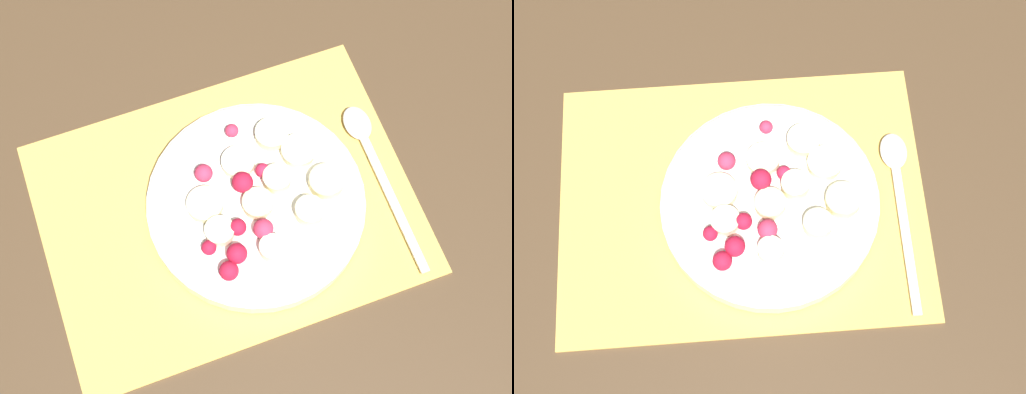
{
  "view_description": "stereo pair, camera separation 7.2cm",
  "coord_description": "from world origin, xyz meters",
  "views": [
    {
      "loc": [
        -0.06,
        -0.26,
        0.7
      ],
      "look_at": [
        0.03,
        -0.01,
        0.04
      ],
      "focal_mm": 50.0,
      "sensor_mm": 36.0,
      "label": 1
    },
    {
      "loc": [
        0.01,
        -0.27,
        0.7
      ],
      "look_at": [
        0.03,
        -0.01,
        0.04
      ],
      "focal_mm": 50.0,
      "sensor_mm": 36.0,
      "label": 2
    }
  ],
  "objects": [
    {
      "name": "spoon",
      "position": [
        0.17,
        0.01,
        0.01
      ],
      "size": [
        0.03,
        0.2,
        0.01
      ],
      "rotation": [
        0.0,
        0.0,
        7.85
      ],
      "color": "silver",
      "rests_on": "placemat"
    },
    {
      "name": "placemat",
      "position": [
        0.0,
        0.0,
        0.0
      ],
      "size": [
        0.38,
        0.29,
        0.01
      ],
      "color": "#E0B251",
      "rests_on": "ground_plane"
    },
    {
      "name": "ground_plane",
      "position": [
        0.0,
        0.0,
        0.0
      ],
      "size": [
        3.0,
        3.0,
        0.0
      ],
      "primitive_type": "plane",
      "color": "#4C3823"
    },
    {
      "name": "fruit_bowl",
      "position": [
        0.03,
        -0.01,
        0.02
      ],
      "size": [
        0.22,
        0.22,
        0.05
      ],
      "color": "silver",
      "rests_on": "placemat"
    }
  ]
}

